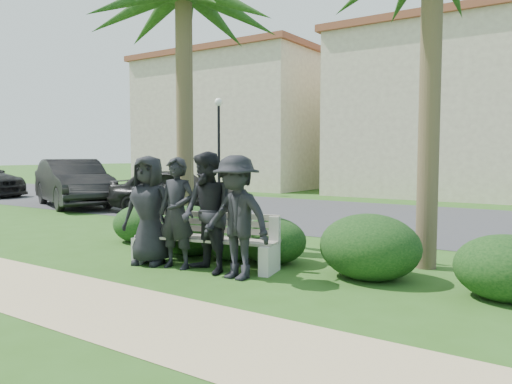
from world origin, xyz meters
TOP-DOWN VIEW (x-y plane):
  - ground at (0.00, 0.00)m, footprint 160.00×160.00m
  - footpath at (0.00, -1.80)m, footprint 30.00×1.60m
  - asphalt_street at (0.00, 8.00)m, footprint 160.00×8.00m
  - stucco_bldg_left at (-12.00, 18.00)m, footprint 10.40×8.40m
  - stucco_bldg_right at (-1.00, 18.00)m, footprint 8.40×8.40m
  - street_lamp at (-9.00, 12.00)m, footprint 0.36×0.36m
  - park_bench at (-0.10, 0.48)m, footprint 2.47×1.04m
  - man_a at (-0.97, 0.11)m, footprint 0.98×0.77m
  - man_b at (-0.40, 0.16)m, footprint 0.69×0.51m
  - man_c at (0.19, 0.18)m, footprint 1.05×0.92m
  - man_d at (0.76, 0.14)m, footprint 1.17×0.70m
  - hedge_a at (-2.68, 1.47)m, footprint 1.18×0.97m
  - hedge_b at (-0.98, 1.12)m, footprint 1.37×1.13m
  - hedge_c at (-0.05, 1.16)m, footprint 1.02×0.84m
  - hedge_d at (0.59, 1.33)m, footprint 1.19×0.98m
  - hedge_e at (2.32, 1.24)m, footprint 1.47×1.22m
  - hedge_f at (4.10, 1.17)m, footprint 1.27×1.05m
  - car_a at (-5.44, 5.42)m, footprint 4.31×2.41m
  - car_b at (-9.89, 5.10)m, footprint 5.20×3.48m

SIDE VIEW (x-z plane):
  - ground at x=0.00m, z-range 0.00..0.00m
  - footpath at x=0.00m, z-range -0.01..0.01m
  - asphalt_street at x=0.00m, z-range -0.01..0.01m
  - hedge_c at x=-0.05m, z-range 0.00..0.67m
  - park_bench at x=-0.10m, z-range -0.04..0.78m
  - hedge_a at x=-2.68m, z-range 0.00..0.77m
  - hedge_d at x=0.59m, z-range 0.00..0.77m
  - hedge_f at x=4.10m, z-range 0.00..0.83m
  - hedge_b at x=-0.98m, z-range 0.00..0.89m
  - hedge_e at x=2.32m, z-range 0.00..0.96m
  - car_a at x=-5.44m, z-range 0.00..1.39m
  - car_b at x=-9.89m, z-range 0.00..1.62m
  - man_b at x=-0.40m, z-range 0.00..1.73m
  - man_a at x=-0.97m, z-range 0.00..1.75m
  - man_d at x=0.76m, z-range 0.00..1.76m
  - man_c at x=0.19m, z-range 0.00..1.82m
  - street_lamp at x=-9.00m, z-range 0.80..5.09m
  - stucco_bldg_left at x=-12.00m, z-range 0.01..7.31m
  - stucco_bldg_right at x=-1.00m, z-range 0.01..7.31m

